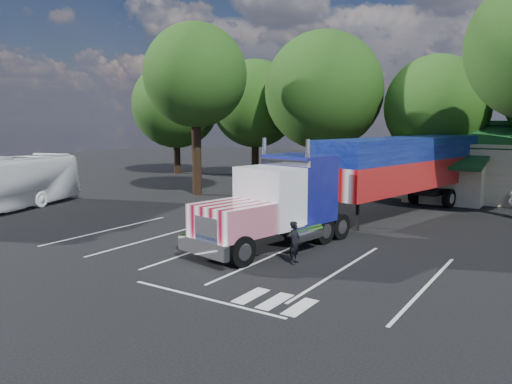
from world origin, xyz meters
The scene contains 9 objects.
ground centered at (0.00, 0.00, 0.00)m, with size 120.00×120.00×0.00m, color black.
tree_row_a centered at (-22.00, 16.50, 7.16)m, with size 9.00×9.00×11.68m.
tree_row_b centered at (-13.00, 17.80, 7.13)m, with size 8.40×8.40×11.35m.
tree_row_c centered at (-5.00, 16.20, 8.04)m, with size 10.00×10.00×13.05m.
tree_row_d centered at (4.00, 17.50, 6.58)m, with size 8.00×8.00×10.60m.
tree_near_left centered at (-10.50, 6.00, 8.81)m, with size 7.60×7.60×12.65m.
semi_truck centered at (4.20, 3.99, 2.72)m, with size 7.43×23.05×4.81m.
woman centered at (4.50, -6.00, 0.85)m, with size 0.62×0.41×1.69m, color black.
bicycle centered at (1.80, 1.00, 0.45)m, with size 0.60×1.71×0.90m, color black.
Camera 1 is at (13.69, -22.82, 5.64)m, focal length 35.00 mm.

